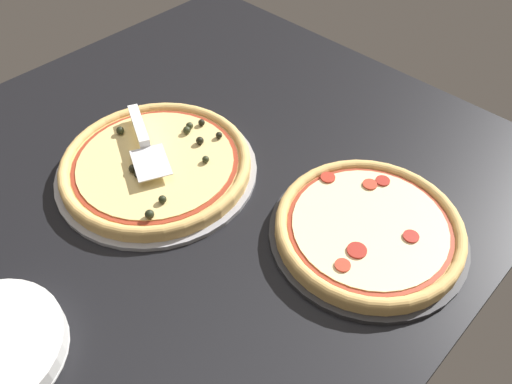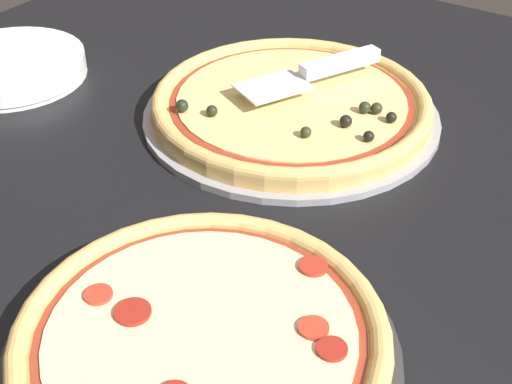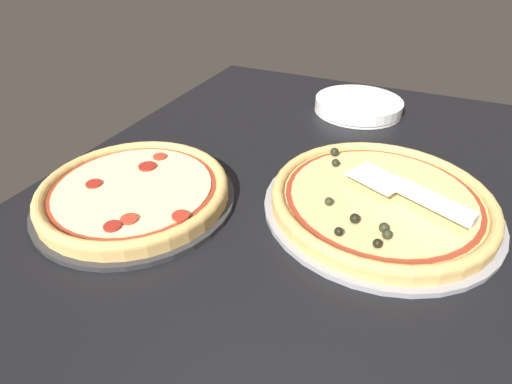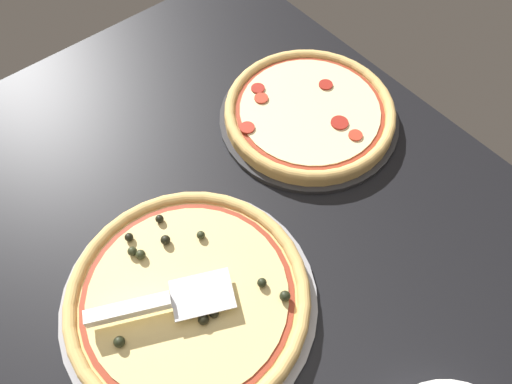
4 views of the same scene
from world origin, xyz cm
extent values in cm
cube|color=black|center=(0.00, 0.00, -1.80)|extent=(136.54, 121.34, 3.60)
cylinder|color=#939399|center=(1.13, -5.02, 0.50)|extent=(42.72, 42.72, 1.00)
cylinder|color=#DBAD60|center=(1.13, -5.02, 1.96)|extent=(40.15, 40.15, 1.92)
torus|color=#DBAD60|center=(1.13, -5.02, 2.92)|extent=(40.15, 40.15, 2.22)
cylinder|color=maroon|center=(1.13, -5.02, 3.00)|extent=(34.90, 34.90, 0.15)
cylinder|color=#E5C67A|center=(1.13, -5.02, 3.12)|extent=(32.93, 32.93, 0.40)
sphere|color=black|center=(6.53, -3.65, 4.15)|extent=(1.66, 1.66, 1.66)
sphere|color=#282D19|center=(-5.98, 2.94, 4.07)|extent=(1.48, 1.48, 1.48)
sphere|color=black|center=(7.45, 5.41, 4.11)|extent=(1.58, 1.58, 1.58)
sphere|color=#282D19|center=(-9.41, -7.08, 4.16)|extent=(1.68, 1.68, 1.68)
sphere|color=black|center=(11.60, 6.74, 4.22)|extent=(1.80, 1.80, 1.80)
sphere|color=#282D19|center=(-10.85, -7.81, 4.13)|extent=(1.62, 1.62, 1.62)
sphere|color=black|center=(-9.03, -2.31, 4.17)|extent=(1.70, 1.70, 1.70)
sphere|color=black|center=(0.96, -17.50, 4.22)|extent=(1.79, 1.79, 1.79)
sphere|color=black|center=(-13.54, -6.81, 4.07)|extent=(1.49, 1.49, 1.49)
sphere|color=black|center=(6.31, -5.56, 4.22)|extent=(1.79, 1.79, 1.79)
sphere|color=black|center=(-13.23, -0.74, 4.05)|extent=(1.46, 1.46, 1.46)
cylinder|color=#2D2D30|center=(-15.57, 37.68, 0.50)|extent=(37.56, 37.56, 1.00)
cylinder|color=#DBAD60|center=(-15.57, 37.68, 2.05)|extent=(35.31, 35.31, 2.09)
torus|color=#DBAD60|center=(-15.57, 37.68, 3.09)|extent=(35.31, 35.31, 2.17)
cylinder|color=maroon|center=(-15.57, 37.68, 3.17)|extent=(30.69, 30.69, 0.15)
cylinder|color=beige|center=(-15.57, 37.68, 3.29)|extent=(28.95, 28.95, 0.40)
cylinder|color=#AD2D1E|center=(-19.75, 24.46, 3.69)|extent=(3.02, 3.02, 0.40)
cylinder|color=maroon|center=(-8.90, 39.53, 3.69)|extent=(3.57, 3.57, 0.40)
cylinder|color=#B73823|center=(-4.59, 39.65, 3.69)|extent=(2.81, 2.81, 0.40)
cylinder|color=maroon|center=(-26.66, 32.98, 3.69)|extent=(2.88, 2.88, 0.40)
cylinder|color=maroon|center=(-18.28, 44.75, 3.69)|extent=(2.95, 2.95, 0.40)
cylinder|color=#B73823|center=(-24.04, 31.72, 3.69)|extent=(2.92, 2.92, 0.40)
cube|color=silver|center=(3.23, -3.41, 5.24)|extent=(10.50, 11.82, 0.24)
cube|color=white|center=(-1.74, -13.77, 6.12)|extent=(7.69, 12.86, 2.00)
camera|label=1|loc=(41.78, 63.51, 74.85)|focal=35.00mm
camera|label=2|loc=(-45.20, 72.35, 52.25)|focal=50.00mm
camera|label=3|loc=(-62.47, -8.90, 44.67)|focal=28.00mm
camera|label=4|loc=(31.03, -15.43, 80.22)|focal=35.00mm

